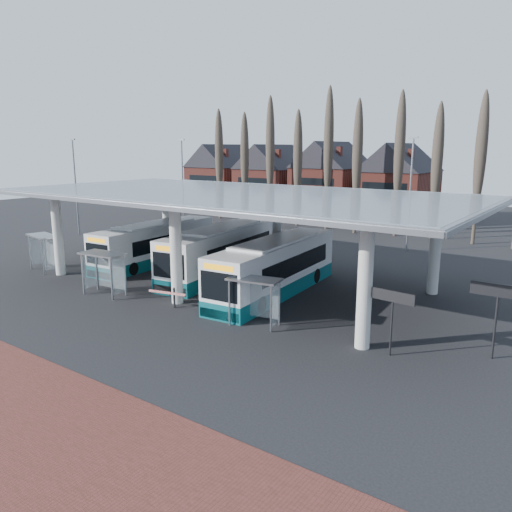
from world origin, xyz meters
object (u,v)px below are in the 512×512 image
Objects in this scene: bus_1 at (222,252)px; shelter_2 at (255,291)px; shelter_0 at (45,244)px; shelter_1 at (105,264)px; bus_2 at (276,268)px; bus_0 at (156,244)px.

bus_1 reaches higher than shelter_2.
shelter_0 reaches higher than shelter_1.
shelter_0 is at bearing -157.61° from bus_1.
bus_2 is at bearing 102.47° from shelter_2.
shelter_1 is 11.12m from shelter_2.
bus_0 reaches higher than shelter_2.
shelter_2 is at bearing -0.62° from shelter_1.
bus_1 is at bearing -0.68° from bus_0.
bus_2 reaches higher than shelter_0.
bus_2 is 18.44m from shelter_0.
shelter_0 is (-17.73, -5.05, 0.34)m from bus_2.
bus_2 is at bearing 31.60° from shelter_1.
bus_1 is 6.27m from bus_2.
bus_0 is at bearing 168.15° from bus_2.
shelter_1 is (9.07, -1.54, -0.01)m from shelter_0.
shelter_0 is (-11.75, -6.95, 0.31)m from bus_1.
bus_0 is 9.00m from shelter_1.
shelter_2 is at bearing -29.51° from bus_0.
bus_1 reaches higher than shelter_1.
bus_2 is 4.17× the size of shelter_1.
bus_2 reaches higher than shelter_2.
bus_1 is (6.60, 0.40, 0.12)m from bus_0.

